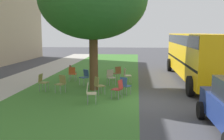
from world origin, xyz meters
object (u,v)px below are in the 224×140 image
(chair_7, at_px, (90,92))
(chair_1, at_px, (61,82))
(chair_6, at_px, (72,71))
(street_tree, at_px, (93,0))
(chair_9, at_px, (43,81))
(chair_11, at_px, (118,88))
(chair_10, at_px, (99,84))
(chair_8, at_px, (85,76))
(chair_2, at_px, (127,74))
(chair_5, at_px, (111,76))
(chair_3, at_px, (125,85))
(school_bus, at_px, (199,52))
(chair_0, at_px, (72,73))
(chair_4, at_px, (117,72))

(chair_7, bearing_deg, chair_1, 44.03)
(chair_6, bearing_deg, street_tree, -147.89)
(chair_9, bearing_deg, chair_11, -107.26)
(chair_10, xyz_separation_m, chair_11, (-0.65, -0.99, 0.00))
(chair_8, bearing_deg, chair_10, -153.77)
(chair_8, bearing_deg, chair_11, -144.21)
(chair_2, bearing_deg, chair_8, 109.44)
(chair_5, bearing_deg, chair_3, -158.72)
(chair_9, xyz_separation_m, school_bus, (3.63, -8.55, 1.24))
(chair_6, bearing_deg, chair_7, -158.73)
(chair_5, bearing_deg, chair_11, -167.88)
(chair_11, bearing_deg, chair_10, 56.86)
(chair_0, bearing_deg, chair_5, -110.32)
(chair_3, height_order, chair_5, same)
(street_tree, relative_size, school_bus, 0.64)
(street_tree, xyz_separation_m, chair_7, (-2.65, -0.28, -4.07))
(chair_3, relative_size, chair_11, 1.00)
(chair_3, relative_size, chair_10, 1.00)
(street_tree, xyz_separation_m, chair_0, (2.20, 1.70, -4.07))
(chair_5, relative_size, chair_11, 1.00)
(street_tree, xyz_separation_m, chair_1, (-0.80, 1.51, -4.07))
(chair_4, height_order, chair_11, same)
(chair_6, bearing_deg, chair_8, -147.22)
(chair_1, height_order, chair_3, same)
(chair_0, distance_m, chair_3, 4.65)
(chair_10, bearing_deg, chair_7, 175.14)
(chair_1, bearing_deg, chair_0, 3.61)
(chair_6, distance_m, school_bus, 8.06)
(street_tree, bearing_deg, chair_1, 117.95)
(chair_2, xyz_separation_m, chair_9, (-2.55, 4.18, 0.00))
(chair_10, bearing_deg, chair_9, 78.89)
(chair_2, distance_m, chair_9, 4.90)
(chair_9, height_order, chair_10, same)
(chair_6, xyz_separation_m, chair_7, (-5.79, -2.26, 0.00))
(chair_9, distance_m, chair_11, 4.16)
(chair_8, xyz_separation_m, chair_11, (-2.95, -2.13, 0.00))
(chair_11, bearing_deg, chair_3, -19.06)
(chair_4, bearing_deg, chair_0, 101.20)
(chair_0, relative_size, chair_4, 1.00)
(chair_1, bearing_deg, chair_3, -94.08)
(chair_5, bearing_deg, chair_8, 93.63)
(street_tree, height_order, chair_8, street_tree)
(chair_10, bearing_deg, chair_5, -8.06)
(chair_7, height_order, chair_10, same)
(chair_1, xyz_separation_m, chair_10, (-0.30, -1.92, 0.00))
(chair_8, height_order, chair_11, same)
(chair_1, relative_size, chair_7, 1.00)
(chair_5, relative_size, chair_9, 1.00)
(chair_6, relative_size, school_bus, 0.08)
(chair_6, bearing_deg, chair_11, -145.38)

